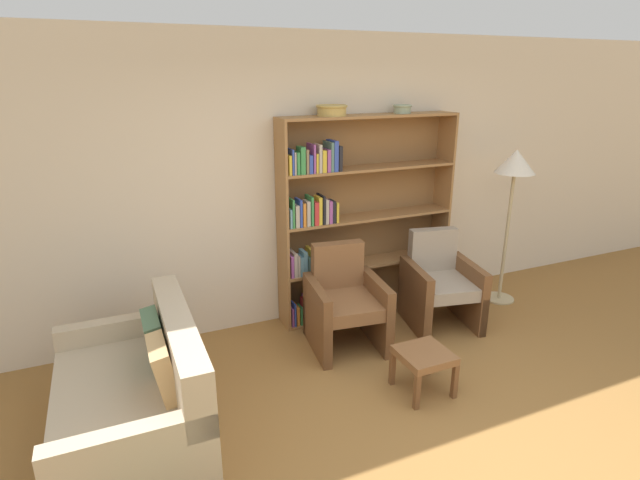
{
  "coord_description": "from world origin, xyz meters",
  "views": [
    {
      "loc": [
        -1.8,
        -2.04,
        2.38
      ],
      "look_at": [
        -0.08,
        1.86,
        0.95
      ],
      "focal_mm": 28.0,
      "sensor_mm": 36.0,
      "label": 1
    }
  ],
  "objects_px": {
    "armchair_leather": "(345,303)",
    "bowl_terracotta": "(402,108)",
    "armchair_cushioned": "(440,284)",
    "footstool": "(424,358)",
    "couch": "(138,401)",
    "bookshelf": "(351,222)",
    "bowl_copper": "(332,110)",
    "floor_lamp": "(515,171)"
  },
  "relations": [
    {
      "from": "bookshelf",
      "to": "floor_lamp",
      "type": "bearing_deg",
      "value": -13.92
    },
    {
      "from": "bowl_copper",
      "to": "armchair_cushioned",
      "type": "height_order",
      "value": "bowl_copper"
    },
    {
      "from": "couch",
      "to": "floor_lamp",
      "type": "relative_size",
      "value": 0.89
    },
    {
      "from": "armchair_cushioned",
      "to": "bowl_terracotta",
      "type": "bearing_deg",
      "value": -59.57
    },
    {
      "from": "bowl_terracotta",
      "to": "footstool",
      "type": "distance_m",
      "value": 2.38
    },
    {
      "from": "armchair_cushioned",
      "to": "footstool",
      "type": "relative_size",
      "value": 2.36
    },
    {
      "from": "armchair_cushioned",
      "to": "floor_lamp",
      "type": "relative_size",
      "value": 0.55
    },
    {
      "from": "bookshelf",
      "to": "armchair_leather",
      "type": "distance_m",
      "value": 0.88
    },
    {
      "from": "bowl_copper",
      "to": "couch",
      "type": "relative_size",
      "value": 0.19
    },
    {
      "from": "floor_lamp",
      "to": "footstool",
      "type": "distance_m",
      "value": 2.35
    },
    {
      "from": "bowl_copper",
      "to": "armchair_cushioned",
      "type": "xyz_separation_m",
      "value": [
        0.93,
        -0.55,
        -1.66
      ]
    },
    {
      "from": "armchair_cushioned",
      "to": "footstool",
      "type": "bearing_deg",
      "value": 59.98
    },
    {
      "from": "bookshelf",
      "to": "bowl_copper",
      "type": "relative_size",
      "value": 7.02
    },
    {
      "from": "bookshelf",
      "to": "bowl_copper",
      "type": "height_order",
      "value": "bowl_copper"
    },
    {
      "from": "bowl_copper",
      "to": "armchair_cushioned",
      "type": "bearing_deg",
      "value": -30.44
    },
    {
      "from": "bowl_copper",
      "to": "footstool",
      "type": "height_order",
      "value": "bowl_copper"
    },
    {
      "from": "footstool",
      "to": "armchair_cushioned",
      "type": "bearing_deg",
      "value": 48.15
    },
    {
      "from": "bookshelf",
      "to": "bowl_copper",
      "type": "xyz_separation_m",
      "value": [
        -0.23,
        -0.02,
        1.09
      ]
    },
    {
      "from": "bowl_copper",
      "to": "footstool",
      "type": "xyz_separation_m",
      "value": [
        0.12,
        -1.45,
        -1.78
      ]
    },
    {
      "from": "armchair_cushioned",
      "to": "footstool",
      "type": "height_order",
      "value": "armchair_cushioned"
    },
    {
      "from": "floor_lamp",
      "to": "footstool",
      "type": "bearing_deg",
      "value": -148.83
    },
    {
      "from": "couch",
      "to": "armchair_leather",
      "type": "height_order",
      "value": "armchair_leather"
    },
    {
      "from": "bowl_copper",
      "to": "couch",
      "type": "distance_m",
      "value": 2.86
    },
    {
      "from": "bowl_copper",
      "to": "floor_lamp",
      "type": "xyz_separation_m",
      "value": [
        1.88,
        -0.39,
        -0.64
      ]
    },
    {
      "from": "bookshelf",
      "to": "armchair_cushioned",
      "type": "xyz_separation_m",
      "value": [
        0.7,
        -0.57,
        -0.58
      ]
    },
    {
      "from": "armchair_leather",
      "to": "bowl_terracotta",
      "type": "bearing_deg",
      "value": -140.06
    },
    {
      "from": "couch",
      "to": "floor_lamp",
      "type": "distance_m",
      "value": 4.06
    },
    {
      "from": "bookshelf",
      "to": "bowl_terracotta",
      "type": "bearing_deg",
      "value": -1.99
    },
    {
      "from": "bookshelf",
      "to": "bowl_terracotta",
      "type": "height_order",
      "value": "bowl_terracotta"
    },
    {
      "from": "bowl_terracotta",
      "to": "armchair_cushioned",
      "type": "height_order",
      "value": "bowl_terracotta"
    },
    {
      "from": "bowl_copper",
      "to": "armchair_cushioned",
      "type": "relative_size",
      "value": 0.32
    },
    {
      "from": "armchair_cushioned",
      "to": "armchair_leather",
      "type": "bearing_deg",
      "value": 11.79
    },
    {
      "from": "footstool",
      "to": "couch",
      "type": "bearing_deg",
      "value": 171.28
    },
    {
      "from": "armchair_leather",
      "to": "couch",
      "type": "bearing_deg",
      "value": 25.18
    },
    {
      "from": "bowl_terracotta",
      "to": "armchair_cushioned",
      "type": "relative_size",
      "value": 0.2
    },
    {
      "from": "armchair_leather",
      "to": "armchair_cushioned",
      "type": "bearing_deg",
      "value": -172.62
    },
    {
      "from": "bowl_terracotta",
      "to": "armchair_leather",
      "type": "bearing_deg",
      "value": -147.47
    },
    {
      "from": "floor_lamp",
      "to": "bookshelf",
      "type": "bearing_deg",
      "value": 166.08
    },
    {
      "from": "footstool",
      "to": "armchair_leather",
      "type": "bearing_deg",
      "value": 104.41
    },
    {
      "from": "bowl_copper",
      "to": "armchair_leather",
      "type": "distance_m",
      "value": 1.75
    },
    {
      "from": "bowl_terracotta",
      "to": "couch",
      "type": "distance_m",
      "value": 3.41
    },
    {
      "from": "armchair_leather",
      "to": "floor_lamp",
      "type": "relative_size",
      "value": 0.55
    }
  ]
}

